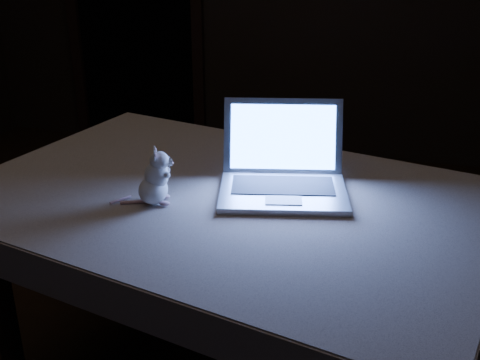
% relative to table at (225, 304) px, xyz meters
% --- Properties ---
extents(doorway, '(1.06, 0.36, 2.13)m').
position_rel_table_xyz_m(doorway, '(-1.39, 2.58, 0.66)').
color(doorway, black).
rests_on(doorway, back_wall).
extents(table, '(1.71, 1.32, 0.81)m').
position_rel_table_xyz_m(table, '(0.00, 0.00, 0.00)').
color(table, black).
rests_on(table, floor).
extents(tablecloth, '(1.64, 1.11, 0.12)m').
position_rel_table_xyz_m(tablecloth, '(-0.03, -0.06, 0.36)').
color(tablecloth, '#C1AF9E').
rests_on(tablecloth, table).
extents(laptop, '(0.45, 0.41, 0.27)m').
position_rel_table_xyz_m(laptop, '(0.18, 0.03, 0.55)').
color(laptop, '#ABAAAE').
rests_on(laptop, tablecloth).
extents(plush_mouse, '(0.15, 0.15, 0.17)m').
position_rel_table_xyz_m(plush_mouse, '(-0.19, -0.11, 0.50)').
color(plush_mouse, silver).
rests_on(plush_mouse, tablecloth).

